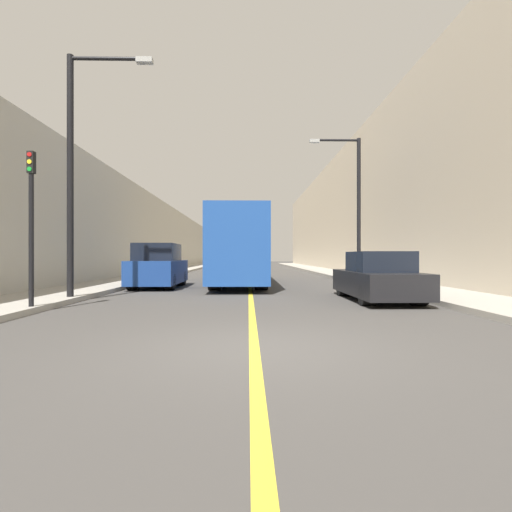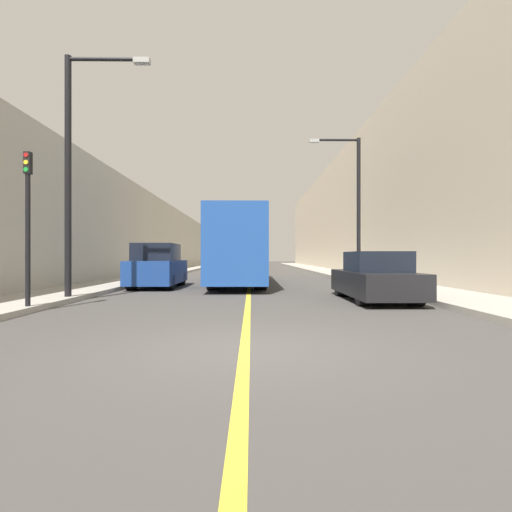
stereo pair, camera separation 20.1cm
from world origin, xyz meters
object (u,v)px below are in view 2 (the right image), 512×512
Objects in this scene: street_lamp_left at (76,159)px; traffic_light at (28,222)px; bus at (240,248)px; street_lamp_right at (354,199)px; parked_suv_left at (158,267)px; car_right_near at (375,279)px.

traffic_light is at bearing -93.16° from street_lamp_left.
street_lamp_right reaches higher than bus.
bus is 1.56× the size of street_lamp_right.
parked_suv_left is 10.38m from street_lamp_right.
bus is 1.53× the size of street_lamp_left.
parked_suv_left is at bearing -165.56° from street_lamp_right.
bus is 2.51× the size of car_right_near.
street_lamp_right is at bearing 14.44° from parked_suv_left.
bus is 8.87m from car_right_near.
traffic_light is at bearing -99.99° from parked_suv_left.
traffic_light reaches higher than bus.
bus reaches higher than parked_suv_left.
street_lamp_left is (-4.87, -7.69, 2.61)m from bus.
street_lamp_right reaches higher than parked_suv_left.
bus is at bearing 31.29° from parked_suv_left.
traffic_light is (-9.54, -2.55, 1.58)m from car_right_near.
car_right_near is 1.18× the size of traffic_light.
street_lamp_left is at bearing -179.10° from car_right_near.
parked_suv_left reaches higher than car_right_near.
parked_suv_left is 8.14m from traffic_light.
street_lamp_right reaches higher than car_right_near.
street_lamp_right is at bearing 80.25° from car_right_near.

